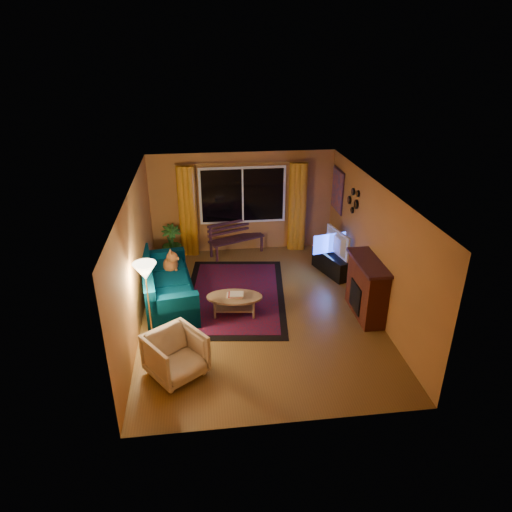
{
  "coord_description": "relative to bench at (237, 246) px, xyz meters",
  "views": [
    {
      "loc": [
        -0.99,
        -7.7,
        4.84
      ],
      "look_at": [
        0.0,
        0.3,
        1.05
      ],
      "focal_mm": 32.0,
      "sensor_mm": 36.0,
      "label": 1
    }
  ],
  "objects": [
    {
      "name": "sofa",
      "position": [
        -1.58,
        -2.19,
        0.24
      ],
      "size": [
        1.27,
        2.35,
        0.9
      ],
      "primitive_type": "cube",
      "rotation": [
        0.0,
        0.0,
        0.15
      ],
      "color": "#00263B",
      "rests_on": "ground"
    },
    {
      "name": "curtain_left",
      "position": [
        -1.16,
        0.18,
        0.91
      ],
      "size": [
        0.36,
        0.36,
        2.24
      ],
      "primitive_type": "cylinder",
      "color": "orange",
      "rests_on": "ground"
    },
    {
      "name": "mirror_cluster",
      "position": [
        2.4,
        -1.4,
        1.59
      ],
      "size": [
        0.06,
        0.6,
        0.56
      ],
      "primitive_type": null,
      "color": "black",
      "rests_on": "wall_right"
    },
    {
      "name": "ceiling",
      "position": [
        0.19,
        -2.7,
        2.3
      ],
      "size": [
        4.5,
        6.0,
        0.02
      ],
      "primitive_type": "cube",
      "color": "white",
      "rests_on": "ground"
    },
    {
      "name": "wall_right",
      "position": [
        2.45,
        -2.7,
        1.04
      ],
      "size": [
        0.02,
        6.0,
        2.5
      ],
      "primitive_type": "cube",
      "color": "#B57439",
      "rests_on": "ground"
    },
    {
      "name": "curtain_rod",
      "position": [
        0.19,
        0.2,
        2.04
      ],
      "size": [
        3.2,
        0.03,
        0.03
      ],
      "primitive_type": "cylinder",
      "rotation": [
        0.0,
        1.57,
        0.0
      ],
      "color": "#BF8C3F",
      "rests_on": "wall_back"
    },
    {
      "name": "painting",
      "position": [
        2.41,
        -0.25,
        1.44
      ],
      "size": [
        0.04,
        0.76,
        0.96
      ],
      "primitive_type": "cube",
      "color": "#D24B1B",
      "rests_on": "wall_right"
    },
    {
      "name": "fireplace",
      "position": [
        2.24,
        -3.1,
        0.34
      ],
      "size": [
        0.4,
        1.2,
        1.1
      ],
      "primitive_type": "cube",
      "color": "maroon",
      "rests_on": "ground"
    },
    {
      "name": "wall_back",
      "position": [
        0.19,
        0.31,
        1.04
      ],
      "size": [
        4.5,
        0.02,
        2.5
      ],
      "primitive_type": "cube",
      "color": "#B57439",
      "rests_on": "ground"
    },
    {
      "name": "armchair",
      "position": [
        -1.34,
        -4.46,
        0.2
      ],
      "size": [
        1.08,
        1.07,
        0.82
      ],
      "primitive_type": "imported",
      "rotation": [
        0.0,
        0.0,
        0.62
      ],
      "color": "beige",
      "rests_on": "ground"
    },
    {
      "name": "potted_plant",
      "position": [
        -1.59,
        -0.06,
        0.22
      ],
      "size": [
        0.61,
        0.61,
        0.86
      ],
      "primitive_type": "imported",
      "rotation": [
        0.0,
        0.0,
        0.32
      ],
      "color": "#235B1E",
      "rests_on": "ground"
    },
    {
      "name": "curtain_right",
      "position": [
        1.54,
        0.18,
        0.91
      ],
      "size": [
        0.36,
        0.36,
        2.24
      ],
      "primitive_type": "cylinder",
      "color": "orange",
      "rests_on": "ground"
    },
    {
      "name": "television",
      "position": [
        2.09,
        -1.3,
        0.54
      ],
      "size": [
        0.34,
        0.99,
        0.57
      ],
      "primitive_type": "imported",
      "rotation": [
        0.0,
        0.0,
        1.79
      ],
      "color": "black",
      "rests_on": "tv_console"
    },
    {
      "name": "rug",
      "position": [
        -0.21,
        -2.07,
        -0.2
      ],
      "size": [
        2.43,
        3.47,
        0.02
      ],
      "primitive_type": "cube",
      "rotation": [
        0.0,
        0.0,
        -0.12
      ],
      "color": "maroon",
      "rests_on": "ground"
    },
    {
      "name": "bench",
      "position": [
        0.0,
        0.0,
        0.0
      ],
      "size": [
        1.44,
        0.92,
        0.42
      ],
      "primitive_type": "cube",
      "rotation": [
        0.0,
        0.0,
        0.4
      ],
      "color": "#301620",
      "rests_on": "ground"
    },
    {
      "name": "floor_lamp",
      "position": [
        -1.81,
        -3.44,
        0.55
      ],
      "size": [
        0.28,
        0.28,
        1.52
      ],
      "primitive_type": "cylinder",
      "rotation": [
        0.0,
        0.0,
        -0.12
      ],
      "color": "#BF8C3F",
      "rests_on": "ground"
    },
    {
      "name": "wall_left",
      "position": [
        -2.07,
        -2.7,
        1.04
      ],
      "size": [
        0.02,
        6.0,
        2.5
      ],
      "primitive_type": "cube",
      "color": "#B57439",
      "rests_on": "ground"
    },
    {
      "name": "dog",
      "position": [
        -1.53,
        -1.69,
        0.46
      ],
      "size": [
        0.43,
        0.48,
        0.44
      ],
      "primitive_type": null,
      "rotation": [
        0.0,
        0.0,
        -0.42
      ],
      "color": "#A25728",
      "rests_on": "sofa"
    },
    {
      "name": "window",
      "position": [
        0.19,
        0.25,
        1.24
      ],
      "size": [
        2.0,
        0.02,
        1.3
      ],
      "primitive_type": "cube",
      "color": "black",
      "rests_on": "wall_back"
    },
    {
      "name": "floor",
      "position": [
        0.19,
        -2.7,
        -0.22
      ],
      "size": [
        4.5,
        6.0,
        0.02
      ],
      "primitive_type": "cube",
      "color": "brown",
      "rests_on": "ground"
    },
    {
      "name": "tv_console",
      "position": [
        2.09,
        -1.3,
        0.02
      ],
      "size": [
        0.72,
        1.18,
        0.47
      ],
      "primitive_type": "cube",
      "rotation": [
        0.0,
        0.0,
        0.33
      ],
      "color": "black",
      "rests_on": "ground"
    },
    {
      "name": "coffee_table",
      "position": [
        -0.28,
        -2.77,
        -0.01
      ],
      "size": [
        1.2,
        1.2,
        0.39
      ],
      "primitive_type": "cylinder",
      "rotation": [
        0.0,
        0.0,
        -0.12
      ],
      "color": "#A1805A",
      "rests_on": "ground"
    }
  ]
}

